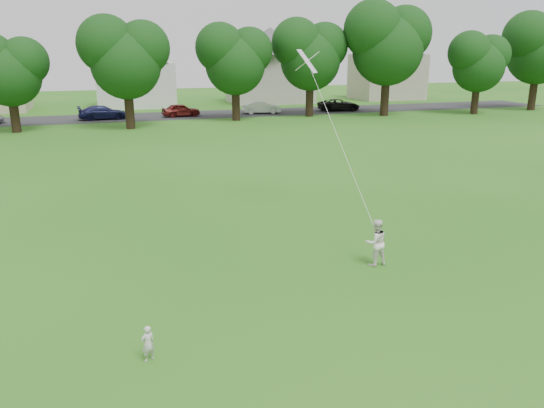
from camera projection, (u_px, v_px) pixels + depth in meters
name	position (u px, v px, depth m)	size (l,w,h in m)	color
ground	(288.00, 317.00, 12.89)	(160.00, 160.00, 0.00)	#246216
street	(144.00, 117.00, 51.28)	(90.00, 7.00, 0.01)	#2D2D30
toddler	(148.00, 343.00, 10.99)	(0.29, 0.19, 0.80)	silver
older_boy	(376.00, 242.00, 15.84)	(0.70, 0.54, 1.44)	white
kite	(338.00, 137.00, 17.75)	(1.13, 3.56, 7.58)	white
tree_row	(202.00, 47.00, 44.78)	(82.97, 9.47, 11.19)	black
parked_cars	(121.00, 112.00, 49.56)	(53.05, 2.52, 1.28)	black
house_row	(130.00, 60.00, 58.89)	(76.30, 14.00, 10.38)	white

